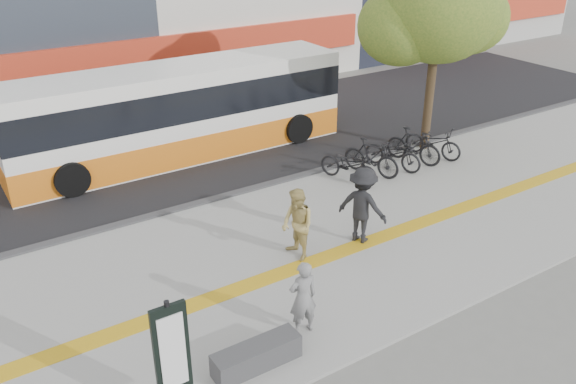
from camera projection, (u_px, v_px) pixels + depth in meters
ground at (335, 289)px, 12.62m from camera, size 120.00×120.00×0.00m
sidewalk at (295, 255)px, 13.73m from camera, size 40.00×7.00×0.08m
tactile_strip at (308, 263)px, 13.33m from camera, size 40.00×0.45×0.01m
street at (168, 152)px, 19.39m from camera, size 40.00×8.00×0.06m
curb at (225, 197)px, 16.36m from camera, size 40.00×0.25×0.14m
bench at (257, 356)px, 10.31m from camera, size 1.60×0.45×0.45m
signboard at (172, 352)px, 8.83m from camera, size 0.55×0.10×2.20m
street_tree at (435, 7)px, 17.79m from camera, size 4.40×3.80×6.31m
bus at (179, 115)px, 18.57m from camera, size 10.65×2.53×2.84m
bicycle_row at (393, 152)px, 17.90m from camera, size 4.61×1.98×1.09m
seated_woman at (303, 298)px, 10.93m from camera, size 0.60×0.44×1.51m
pedestrian_tan at (297, 225)px, 13.23m from camera, size 0.65×0.83×1.67m
pedestrian_dark at (362, 205)px, 13.87m from camera, size 1.16×1.38×1.86m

